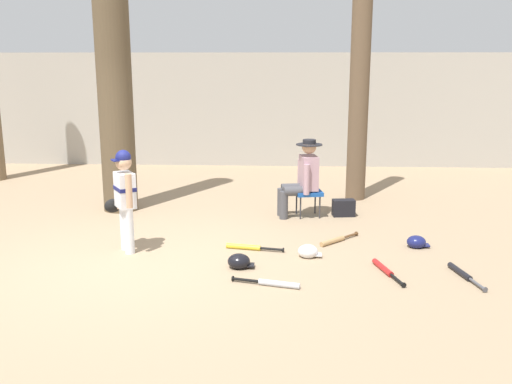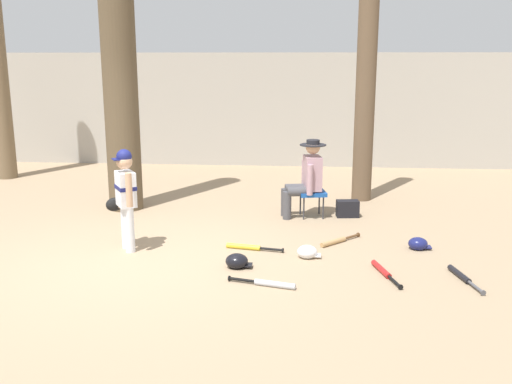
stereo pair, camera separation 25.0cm
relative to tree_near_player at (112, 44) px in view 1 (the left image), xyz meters
name	(u,v)px [view 1 (the left image)]	position (x,y,z in m)	size (l,w,h in m)	color
ground_plane	(136,263)	(0.88, -2.50, -2.61)	(60.00, 60.00, 0.00)	#9E8466
concrete_back_wall	(207,109)	(0.88, 4.18, -1.35)	(18.00, 0.36, 2.52)	#ADA89E
tree_near_player	(112,44)	(0.00, 0.00, 0.00)	(0.80, 0.80, 6.00)	brown
tree_behind_spectator	(360,80)	(3.89, 0.94, -0.57)	(0.56, 0.56, 4.68)	brown
young_ballplayer	(124,194)	(0.65, -2.05, -1.86)	(0.50, 0.52, 1.31)	white
folding_stool	(308,193)	(3.02, -0.27, -2.24)	(0.47, 0.47, 0.41)	#194C9E
seated_spectator	(302,176)	(2.92, -0.29, -1.97)	(0.68, 0.54, 1.20)	#47474C
handbag_beside_stool	(344,208)	(3.57, -0.23, -2.48)	(0.34, 0.18, 0.26)	black
bat_aluminum_silver	(274,283)	(2.54, -3.13, -2.57)	(0.75, 0.25, 0.07)	#B7BCC6
bat_wood_tan	(335,240)	(3.33, -1.58, -2.57)	(0.56, 0.56, 0.07)	tan
bat_red_barrel	(385,269)	(3.81, -2.65, -2.57)	(0.26, 0.77, 0.07)	red
bat_black_composite	(462,273)	(4.66, -2.74, -2.57)	(0.22, 0.76, 0.07)	black
bat_yellow_trainer	(248,247)	(2.18, -1.92, -2.57)	(0.75, 0.21, 0.07)	yellow
batting_helmet_navy	(417,242)	(4.37, -1.73, -2.53)	(0.29, 0.22, 0.17)	navy
batting_helmet_white	(308,251)	(2.95, -2.17, -2.53)	(0.29, 0.23, 0.17)	silver
batting_helmet_black	(239,261)	(2.12, -2.58, -2.53)	(0.31, 0.24, 0.18)	black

